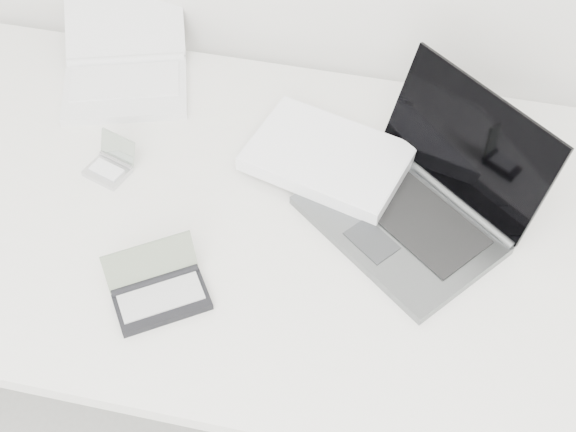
% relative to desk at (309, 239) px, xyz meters
% --- Properties ---
extents(desk, '(1.60, 0.80, 0.73)m').
position_rel_desk_xyz_m(desk, '(0.00, 0.00, 0.00)').
color(desk, white).
rests_on(desk, ground).
extents(laptop_large, '(0.55, 0.44, 0.21)m').
position_rel_desk_xyz_m(laptop_large, '(0.11, 0.09, 0.08)').
color(laptop_large, slate).
rests_on(laptop_large, desk).
extents(netbook_open_white, '(0.33, 0.37, 0.10)m').
position_rel_desk_xyz_m(netbook_open_white, '(-0.44, 0.29, 0.07)').
color(netbook_open_white, white).
rests_on(netbook_open_white, desk).
extents(pda_silver, '(0.10, 0.10, 0.06)m').
position_rel_desk_xyz_m(pda_silver, '(-0.38, 0.04, 0.06)').
color(pda_silver, silver).
rests_on(pda_silver, desk).
extents(palmtop_charcoal, '(0.19, 0.17, 0.08)m').
position_rel_desk_xyz_m(palmtop_charcoal, '(-0.21, -0.20, 0.06)').
color(palmtop_charcoal, black).
rests_on(palmtop_charcoal, desk).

